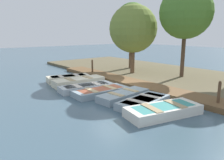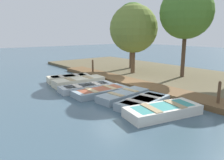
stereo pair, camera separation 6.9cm
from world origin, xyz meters
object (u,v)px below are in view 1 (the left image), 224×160
at_px(rowboat_2, 87,87).
at_px(park_tree_center, 186,13).
at_px(rowboat_1, 79,82).
at_px(park_tree_left, 133,29).
at_px(mooring_post_far, 219,95).
at_px(rowboat_3, 101,91).
at_px(rowboat_6, 163,110).
at_px(mooring_post_near, 92,68).
at_px(rowboat_0, 68,78).
at_px(rowboat_4, 123,95).
at_px(park_tree_far_left, 132,20).
at_px(rowboat_5, 144,102).

height_order(rowboat_2, park_tree_center, park_tree_center).
bearing_deg(rowboat_1, park_tree_left, -174.09).
xyz_separation_m(mooring_post_far, park_tree_center, (-3.81, -4.26, 3.69)).
bearing_deg(rowboat_3, rowboat_2, -80.81).
height_order(rowboat_6, park_tree_left, park_tree_left).
bearing_deg(rowboat_1, park_tree_center, 158.66).
bearing_deg(mooring_post_near, rowboat_0, 17.46).
bearing_deg(rowboat_0, rowboat_1, 101.40).
height_order(rowboat_3, park_tree_center, park_tree_center).
bearing_deg(rowboat_0, rowboat_3, 98.60).
height_order(rowboat_4, mooring_post_near, mooring_post_near).
distance_m(rowboat_2, rowboat_3, 1.13).
relative_size(rowboat_3, park_tree_left, 0.57).
height_order(rowboat_0, park_tree_center, park_tree_center).
height_order(rowboat_2, rowboat_6, rowboat_6).
relative_size(rowboat_2, mooring_post_near, 2.60).
distance_m(rowboat_2, rowboat_6, 4.91).
distance_m(rowboat_1, park_tree_left, 5.51).
distance_m(rowboat_4, mooring_post_near, 6.12).
height_order(rowboat_0, rowboat_1, rowboat_1).
relative_size(mooring_post_near, park_tree_far_left, 0.22).
bearing_deg(rowboat_1, rowboat_4, 97.40).
relative_size(park_tree_far_left, park_tree_center, 0.91).
bearing_deg(mooring_post_near, mooring_post_far, 90.00).
bearing_deg(park_tree_center, rowboat_6, 28.51).
height_order(park_tree_far_left, park_tree_left, park_tree_far_left).
xyz_separation_m(rowboat_2, park_tree_left, (-4.85, -1.49, 3.15)).
bearing_deg(rowboat_5, rowboat_6, 69.44).
relative_size(rowboat_0, park_tree_far_left, 0.51).
bearing_deg(rowboat_3, mooring_post_near, -116.31).
bearing_deg(mooring_post_near, park_tree_far_left, 178.57).
height_order(rowboat_0, rowboat_5, rowboat_0).
distance_m(rowboat_2, rowboat_4, 2.44).
xyz_separation_m(rowboat_0, rowboat_4, (-0.23, 5.00, -0.03)).
bearing_deg(mooring_post_near, park_tree_center, 127.82).
distance_m(rowboat_4, park_tree_left, 6.61).
height_order(rowboat_4, mooring_post_far, mooring_post_far).
relative_size(rowboat_3, park_tree_far_left, 0.53).
relative_size(rowboat_2, rowboat_5, 1.10).
relative_size(rowboat_6, park_tree_far_left, 0.57).
bearing_deg(mooring_post_near, park_tree_left, 140.21).
bearing_deg(mooring_post_far, rowboat_6, -21.37).
bearing_deg(park_tree_center, park_tree_far_left, -90.07).
distance_m(mooring_post_near, park_tree_left, 3.98).
distance_m(rowboat_0, rowboat_4, 5.01).
distance_m(rowboat_5, mooring_post_far, 3.04).
xyz_separation_m(rowboat_5, park_tree_center, (-5.91, -2.10, 4.12)).
xyz_separation_m(rowboat_2, mooring_post_near, (-2.63, -3.35, 0.42)).
bearing_deg(rowboat_4, rowboat_3, -77.68).
height_order(rowboat_4, rowboat_6, rowboat_6).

